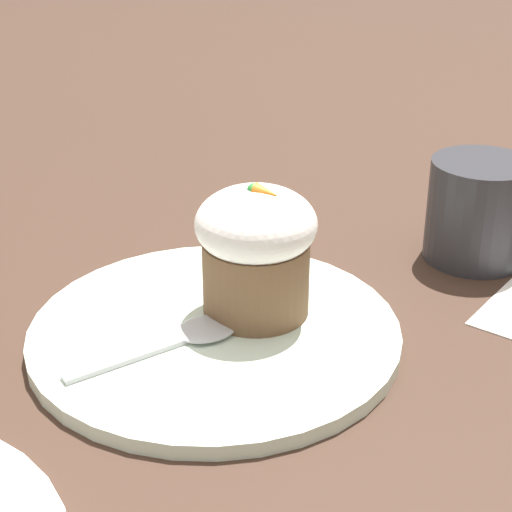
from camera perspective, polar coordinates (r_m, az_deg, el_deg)
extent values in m
plane|color=#3D281E|center=(0.63, -2.75, -5.61)|extent=(4.00, 4.00, 0.00)
cylinder|color=silver|center=(0.62, -2.76, -5.17)|extent=(0.27, 0.27, 0.01)
cylinder|color=brown|center=(0.63, 0.00, -1.42)|extent=(0.08, 0.08, 0.06)
ellipsoid|color=white|center=(0.61, 0.00, 2.16)|extent=(0.09, 0.09, 0.05)
cone|color=orange|center=(0.59, 0.72, 4.22)|extent=(0.02, 0.01, 0.01)
sphere|color=green|center=(0.60, -0.12, 4.41)|extent=(0.01, 0.01, 0.01)
cube|color=#B7B7BC|center=(0.59, -8.45, -6.71)|extent=(0.05, 0.09, 0.00)
ellipsoid|color=#B7B7BC|center=(0.61, -3.24, -4.87)|extent=(0.05, 0.06, 0.01)
cylinder|color=#2D2D33|center=(0.75, 14.58, 2.95)|extent=(0.09, 0.09, 0.09)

